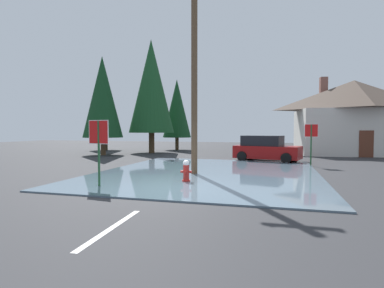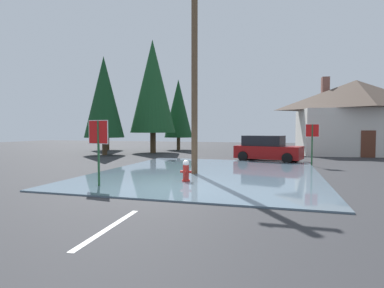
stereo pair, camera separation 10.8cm
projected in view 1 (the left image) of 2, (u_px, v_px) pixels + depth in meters
ground_plane at (170, 188)px, 11.06m from camera, size 80.00×80.00×0.10m
flood_puddle at (208, 172)px, 14.65m from camera, size 9.99×12.21×0.06m
lane_stop_bar at (150, 192)px, 10.16m from camera, size 3.77×0.39×0.01m
lane_center_stripe at (112, 228)px, 6.43m from camera, size 0.28×2.73×0.01m
stop_sign_near at (99, 139)px, 10.85m from camera, size 0.84×0.13×2.39m
fire_hydrant at (186, 171)px, 11.93m from camera, size 0.44×0.38×0.88m
utility_pole at (194, 66)px, 13.80m from camera, size 1.60×0.28×9.46m
stop_sign_far at (311, 136)px, 17.28m from camera, size 0.73×0.08×2.37m
house at (353, 116)px, 25.53m from camera, size 9.87×7.04×6.61m
parked_car at (266, 149)px, 20.26m from camera, size 4.49×2.81×1.66m
pine_tree_tall_left at (151, 86)px, 27.18m from camera, size 3.99×3.99×9.99m
pine_tree_mid_left at (177, 109)px, 31.04m from camera, size 2.84×2.84×7.11m
pine_tree_short_left at (105, 106)px, 30.53m from camera, size 3.02×3.02×7.56m
pine_tree_far_center at (103, 97)px, 24.74m from camera, size 3.18×3.18×7.95m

